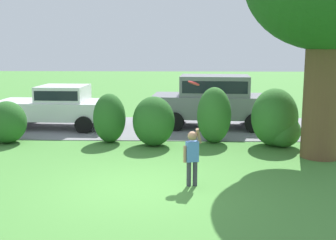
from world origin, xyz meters
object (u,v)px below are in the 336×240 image
Objects in this scene: parked_sedan at (58,105)px; frisbee at (194,83)px; parked_suv at (214,98)px; child_thrower at (192,154)px.

frisbee is (4.81, -5.39, 1.30)m from parked_sedan.
parked_sedan is 5.75m from parked_suv.
parked_suv is at bearing 80.75° from frisbee.
parked_sedan is 3.48× the size of child_thrower.
parked_sedan reaches higher than child_thrower.
child_thrower is (4.76, -6.45, -0.13)m from parked_sedan.
child_thrower is at bearing -92.67° from frisbee.
parked_suv is 6.83m from child_thrower.
parked_suv is at bearing 81.78° from child_thrower.
frisbee reaches higher than parked_suv.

